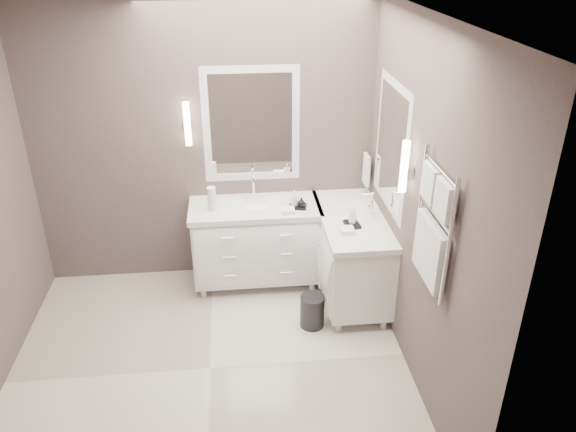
{
  "coord_description": "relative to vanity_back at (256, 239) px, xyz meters",
  "views": [
    {
      "loc": [
        0.26,
        -3.53,
        3.16
      ],
      "look_at": [
        0.71,
        0.7,
        0.99
      ],
      "focal_mm": 35.0,
      "sensor_mm": 36.0,
      "label": 1
    }
  ],
  "objects": [
    {
      "name": "waste_bin",
      "position": [
        0.45,
        -0.76,
        -0.33
      ],
      "size": [
        0.23,
        0.23,
        0.3
      ],
      "primitive_type": "cylinder",
      "rotation": [
        0.0,
        0.0,
        0.07
      ],
      "color": "black",
      "rests_on": "floor"
    },
    {
      "name": "sconce_right",
      "position": [
        1.08,
        -1.01,
        1.11
      ],
      "size": [
        0.06,
        0.06,
        0.4
      ],
      "color": "white",
      "rests_on": "wall_right"
    },
    {
      "name": "soap_bottle_a",
      "position": [
        0.37,
        -0.07,
        0.46
      ],
      "size": [
        0.07,
        0.07,
        0.14
      ],
      "primitive_type": "imported",
      "rotation": [
        0.0,
        0.0,
        0.11
      ],
      "color": "white",
      "rests_on": "amenity_tray_back"
    },
    {
      "name": "mirror_right",
      "position": [
        1.14,
        -0.43,
        1.06
      ],
      "size": [
        0.02,
        0.9,
        1.1
      ],
      "color": "white",
      "rests_on": "wall_right"
    },
    {
      "name": "water_bottle",
      "position": [
        -0.4,
        -0.05,
        0.48
      ],
      "size": [
        0.08,
        0.08,
        0.23
      ],
      "primitive_type": "cylinder",
      "rotation": [
        0.0,
        0.0,
        -0.06
      ],
      "color": "silver",
      "rests_on": "vanity_back"
    },
    {
      "name": "soap_bottle_c",
      "position": [
        0.83,
        -0.49,
        0.47
      ],
      "size": [
        0.07,
        0.07,
        0.17
      ],
      "primitive_type": "imported",
      "rotation": [
        0.0,
        0.0,
        0.03
      ],
      "color": "white",
      "rests_on": "amenity_tray_right"
    },
    {
      "name": "sconce_back",
      "position": [
        -0.58,
        0.2,
        1.11
      ],
      "size": [
        0.06,
        0.06,
        0.4
      ],
      "color": "white",
      "rests_on": "wall_back"
    },
    {
      "name": "towel_bar_corner",
      "position": [
        1.09,
        0.13,
        0.63
      ],
      "size": [
        0.03,
        0.22,
        0.3
      ],
      "color": "white",
      "rests_on": "wall_right"
    },
    {
      "name": "soap_bottle_b",
      "position": [
        0.43,
        -0.12,
        0.44
      ],
      "size": [
        0.09,
        0.09,
        0.09
      ],
      "primitive_type": "imported",
      "rotation": [
        0.0,
        0.0,
        -0.28
      ],
      "color": "black",
      "rests_on": "amenity_tray_back"
    },
    {
      "name": "amenity_tray_right",
      "position": [
        0.83,
        -0.49,
        0.38
      ],
      "size": [
        0.14,
        0.17,
        0.02
      ],
      "primitive_type": "cube",
      "rotation": [
        0.0,
        0.0,
        0.12
      ],
      "color": "black",
      "rests_on": "vanity_right"
    },
    {
      "name": "floor",
      "position": [
        -0.45,
        -1.23,
        -0.49
      ],
      "size": [
        3.2,
        3.0,
        0.01
      ],
      "primitive_type": "cube",
      "color": "beige",
      "rests_on": "ground"
    },
    {
      "name": "wall_back",
      "position": [
        -0.45,
        0.28,
        0.86
      ],
      "size": [
        3.2,
        0.01,
        2.7
      ],
      "primitive_type": "cube",
      "color": "#524542",
      "rests_on": "floor"
    },
    {
      "name": "vanity_back",
      "position": [
        0.0,
        0.0,
        0.0
      ],
      "size": [
        1.24,
        0.59,
        0.97
      ],
      "color": "white",
      "rests_on": "floor"
    },
    {
      "name": "wall_front",
      "position": [
        -0.45,
        -2.73,
        0.86
      ],
      "size": [
        3.2,
        0.01,
        2.7
      ],
      "primitive_type": "cube",
      "color": "#524542",
      "rests_on": "floor"
    },
    {
      "name": "vanity_right",
      "position": [
        0.88,
        -0.33,
        0.0
      ],
      "size": [
        0.59,
        1.24,
        0.97
      ],
      "color": "white",
      "rests_on": "floor"
    },
    {
      "name": "towel_ladder",
      "position": [
        1.1,
        -1.63,
        0.91
      ],
      "size": [
        0.06,
        0.58,
        0.9
      ],
      "color": "white",
      "rests_on": "wall_right"
    },
    {
      "name": "wall_right",
      "position": [
        1.15,
        -1.23,
        0.86
      ],
      "size": [
        0.01,
        3.0,
        2.7
      ],
      "primitive_type": "cube",
      "color": "#524542",
      "rests_on": "floor"
    },
    {
      "name": "amenity_tray_back",
      "position": [
        0.4,
        -0.09,
        0.38
      ],
      "size": [
        0.18,
        0.15,
        0.02
      ],
      "primitive_type": "cube",
      "rotation": [
        0.0,
        0.0,
        -0.19
      ],
      "color": "black",
      "rests_on": "vanity_back"
    },
    {
      "name": "ceiling",
      "position": [
        -0.45,
        -1.23,
        2.22
      ],
      "size": [
        3.2,
        3.0,
        0.01
      ],
      "primitive_type": "cube",
      "color": "white",
      "rests_on": "wall_back"
    },
    {
      "name": "mirror_back",
      "position": [
        -0.0,
        0.26,
        1.06
      ],
      "size": [
        0.9,
        0.02,
        1.1
      ],
      "color": "white",
      "rests_on": "wall_back"
    }
  ]
}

